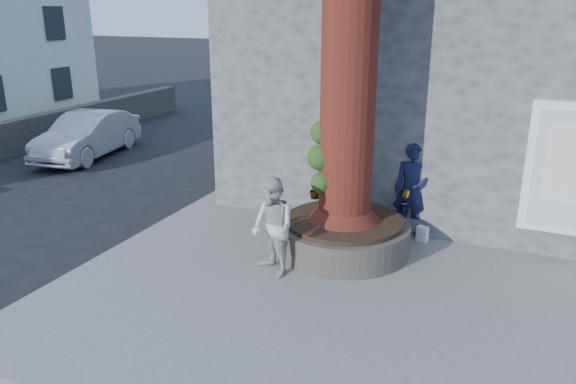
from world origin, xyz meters
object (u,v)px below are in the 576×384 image
at_px(car_silver, 88,135).
at_px(man, 412,190).
at_px(planter, 343,235).
at_px(woman, 273,227).

bearing_deg(car_silver, man, -23.91).
relative_size(planter, woman, 1.44).
height_order(woman, car_silver, woman).
relative_size(woman, car_silver, 0.41).
height_order(man, car_silver, man).
distance_m(planter, car_silver, 9.69).
bearing_deg(woman, man, 90.68).
distance_m(planter, man, 1.61).
relative_size(planter, car_silver, 0.59).
distance_m(woman, car_silver, 9.60).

